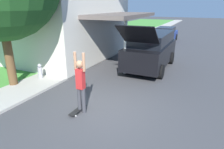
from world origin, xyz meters
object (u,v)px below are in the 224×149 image
at_px(suv_parked, 151,49).
at_px(car_down_street, 166,34).
at_px(skateboarder, 81,82).
at_px(fire_hydrant, 40,71).
at_px(skateboard, 78,110).

height_order(suv_parked, car_down_street, suv_parked).
distance_m(suv_parked, skateboarder, 5.96).
distance_m(car_down_street, fire_hydrant, 14.07).
bearing_deg(car_down_street, fire_hydrant, -103.27).
distance_m(skateboard, fire_hydrant, 3.88).
bearing_deg(skateboarder, car_down_street, 91.06).
xyz_separation_m(skateboard, fire_hydrant, (-3.40, 1.82, 0.37)).
xyz_separation_m(skateboarder, fire_hydrant, (-3.51, 1.73, -0.63)).
bearing_deg(car_down_street, skateboarder, -88.94).
xyz_separation_m(suv_parked, skateboarder, (-0.75, -5.91, -0.02)).
height_order(suv_parked, skateboard, suv_parked).
distance_m(suv_parked, skateboard, 6.15).
distance_m(suv_parked, car_down_street, 9.57).
height_order(car_down_street, skateboarder, skateboarder).
bearing_deg(skateboarder, suv_parked, 82.80).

